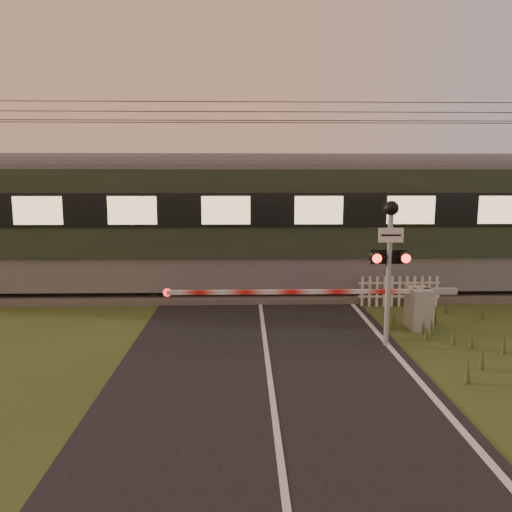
{
  "coord_description": "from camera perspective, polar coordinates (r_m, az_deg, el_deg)",
  "views": [
    {
      "loc": [
        -0.47,
        -9.59,
        3.7
      ],
      "look_at": [
        -0.17,
        3.2,
        1.73
      ],
      "focal_mm": 35.0,
      "sensor_mm": 36.0,
      "label": 1
    }
  ],
  "objects": [
    {
      "name": "overhead_wires",
      "position": [
        16.22,
        0.32,
        15.91
      ],
      "size": [
        120.0,
        0.62,
        0.62
      ],
      "color": "black",
      "rests_on": "ground"
    },
    {
      "name": "track_bed",
      "position": [
        16.5,
        0.31,
        -3.99
      ],
      "size": [
        140.0,
        3.4,
        0.39
      ],
      "color": "#47423D",
      "rests_on": "ground"
    },
    {
      "name": "picket_fence",
      "position": [
        15.25,
        16.06,
        -3.89
      ],
      "size": [
        2.42,
        0.07,
        0.9
      ],
      "color": "silver",
      "rests_on": "ground"
    },
    {
      "name": "boom_gate",
      "position": [
        13.05,
        16.43,
        -5.45
      ],
      "size": [
        7.31,
        0.79,
        1.05
      ],
      "color": "gray",
      "rests_on": "ground"
    },
    {
      "name": "road",
      "position": [
        10.07,
        1.54,
        -12.76
      ],
      "size": [
        6.0,
        140.0,
        0.03
      ],
      "color": "black",
      "rests_on": "ground"
    },
    {
      "name": "ground",
      "position": [
        10.29,
        1.38,
        -12.34
      ],
      "size": [
        160.0,
        160.0,
        0.0
      ],
      "primitive_type": "plane",
      "color": "#2F441A",
      "rests_on": "ground"
    },
    {
      "name": "crossing_signal",
      "position": [
        11.26,
        15.04,
        0.95
      ],
      "size": [
        0.83,
        0.35,
        3.25
      ],
      "color": "gray",
      "rests_on": "ground"
    }
  ]
}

